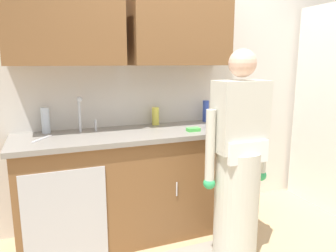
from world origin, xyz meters
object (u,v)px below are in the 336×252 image
at_px(cup_by_sink, 211,123).
at_px(sponge, 193,129).
at_px(knife_on_counter, 42,139).
at_px(bottle_dish_liquid, 155,116).
at_px(bottle_water_tall, 46,120).
at_px(bottle_water_short, 206,111).
at_px(person_at_sink, 238,175).
at_px(sink, 87,137).

relative_size(cup_by_sink, sponge, 0.75).
xyz_separation_m(cup_by_sink, knife_on_counter, (-1.44, 0.09, -0.04)).
distance_m(bottle_dish_liquid, knife_on_counter, 1.04).
bearing_deg(bottle_dish_liquid, bottle_water_tall, -179.60).
xyz_separation_m(bottle_water_tall, cup_by_sink, (1.41, -0.31, -0.07)).
bearing_deg(bottle_dish_liquid, sponge, -61.68).
bearing_deg(bottle_water_short, person_at_sink, -101.94).
distance_m(bottle_water_tall, sponge, 1.25).
relative_size(bottle_water_tall, knife_on_counter, 0.91).
distance_m(sink, person_at_sink, 1.23).
xyz_separation_m(bottle_water_tall, bottle_water_short, (1.51, -0.01, -0.00)).
distance_m(sink, bottle_water_short, 1.22).
height_order(sink, person_at_sink, person_at_sink).
bearing_deg(sponge, person_at_sink, -74.74).
distance_m(sink, sponge, 0.89).
bearing_deg(bottle_dish_liquid, cup_by_sink, -35.92).
height_order(bottle_water_tall, cup_by_sink, bottle_water_tall).
relative_size(sink, knife_on_counter, 2.08).
height_order(bottle_water_short, knife_on_counter, bottle_water_short).
bearing_deg(sink, cup_by_sink, -4.79).
bearing_deg(sponge, sink, 168.98).
height_order(sink, knife_on_counter, sink).
relative_size(sink, sponge, 4.55).
distance_m(bottle_water_tall, knife_on_counter, 0.24).
distance_m(person_at_sink, bottle_dish_liquid, 1.01).
distance_m(sink, bottle_water_tall, 0.40).
height_order(person_at_sink, knife_on_counter, person_at_sink).
bearing_deg(cup_by_sink, bottle_water_short, 71.54).
bearing_deg(person_at_sink, sponge, 105.26).
relative_size(person_at_sink, knife_on_counter, 6.75).
bearing_deg(knife_on_counter, bottle_water_short, -48.57).
relative_size(bottle_water_tall, bottle_dish_liquid, 1.29).
distance_m(bottle_water_tall, bottle_dish_liquid, 0.98).
bearing_deg(cup_by_sink, sink, 175.21).
bearing_deg(knife_on_counter, cup_by_sink, -59.84).
height_order(bottle_dish_liquid, cup_by_sink, bottle_dish_liquid).
relative_size(bottle_water_tall, sponge, 1.99).
relative_size(person_at_sink, cup_by_sink, 19.61).
bearing_deg(bottle_water_short, sink, -170.20).
distance_m(bottle_dish_liquid, cup_by_sink, 0.53).
distance_m(cup_by_sink, sponge, 0.24).
height_order(sink, sponge, sink).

